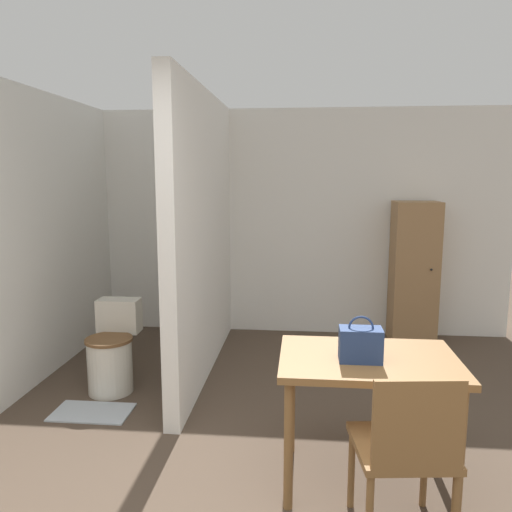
# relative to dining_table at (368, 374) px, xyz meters

# --- Properties ---
(wall_back) EXTENTS (5.02, 0.12, 2.50)m
(wall_back) POSITION_rel_dining_table_xyz_m (-0.62, 2.90, 0.59)
(wall_back) COLOR white
(wall_back) RESTS_ON ground_plane
(wall_left) EXTENTS (0.12, 5.00, 2.50)m
(wall_left) POSITION_rel_dining_table_xyz_m (-2.69, 0.84, 0.59)
(wall_left) COLOR white
(wall_left) RESTS_ON ground_plane
(partition_wall) EXTENTS (0.12, 2.42, 2.50)m
(partition_wall) POSITION_rel_dining_table_xyz_m (-1.27, 1.63, 0.59)
(partition_wall) COLOR white
(partition_wall) RESTS_ON ground_plane
(dining_table) EXTENTS (1.00, 0.69, 0.76)m
(dining_table) POSITION_rel_dining_table_xyz_m (0.00, 0.00, 0.00)
(dining_table) COLOR brown
(dining_table) RESTS_ON ground_plane
(wooden_chair) EXTENTS (0.50, 0.50, 0.90)m
(wooden_chair) POSITION_rel_dining_table_xyz_m (0.12, -0.48, -0.16)
(wooden_chair) COLOR brown
(wooden_chair) RESTS_ON ground_plane
(toilet) EXTENTS (0.38, 0.53, 0.73)m
(toilet) POSITION_rel_dining_table_xyz_m (-1.95, 1.11, -0.35)
(toilet) COLOR silver
(toilet) RESTS_ON ground_plane
(handbag) EXTENTS (0.23, 0.14, 0.26)m
(handbag) POSITION_rel_dining_table_xyz_m (-0.06, -0.06, 0.20)
(handbag) COLOR navy
(handbag) RESTS_ON dining_table
(wooden_cabinet) EXTENTS (0.46, 0.44, 1.51)m
(wooden_cabinet) POSITION_rel_dining_table_xyz_m (0.80, 2.61, 0.09)
(wooden_cabinet) COLOR #997047
(wooden_cabinet) RESTS_ON ground_plane
(bath_mat) EXTENTS (0.58, 0.34, 0.01)m
(bath_mat) POSITION_rel_dining_table_xyz_m (-1.95, 0.67, -0.66)
(bath_mat) COLOR #B2BCC6
(bath_mat) RESTS_ON ground_plane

